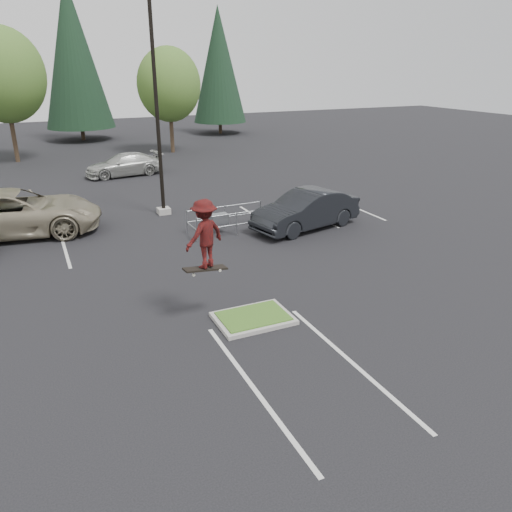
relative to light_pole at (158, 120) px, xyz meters
name	(u,v)px	position (x,y,z in m)	size (l,w,h in m)	color
ground	(253,320)	(-0.50, -12.00, -4.56)	(120.00, 120.00, 0.00)	black
grass_median	(253,318)	(-0.50, -12.00, -4.48)	(2.20, 1.60, 0.16)	#9D9992
stall_lines	(157,259)	(-1.85, -5.98, -4.56)	(22.62, 17.60, 0.01)	silver
light_pole	(158,120)	(0.00, 0.00, 0.00)	(0.70, 0.60, 10.12)	#9D9992
decid_b	(4,78)	(-6.51, 18.53, 1.48)	(5.89, 5.89, 9.64)	#38281C
decid_c	(169,87)	(5.49, 17.83, 0.69)	(5.12, 5.12, 8.38)	#38281C
conif_b	(73,54)	(-0.50, 28.50, 3.29)	(6.38, 6.38, 14.50)	#38281C
conif_c	(219,65)	(13.50, 27.50, 2.29)	(5.50, 5.50, 12.50)	#38281C
cart_corral	(222,218)	(1.58, -4.01, -3.90)	(3.74, 1.45, 1.05)	gray
skateboarder	(204,234)	(-1.70, -11.34, -1.93)	(1.46, 1.18, 2.14)	black
car_l_tan	(14,213)	(-6.70, -0.50, -3.56)	(3.31, 7.17, 1.99)	gray
car_r_charc	(306,210)	(5.29, -5.00, -3.70)	(1.82, 5.23, 1.72)	black
car_far_silver	(124,165)	(0.01, 10.00, -3.83)	(2.05, 5.04, 1.46)	#B4B5AF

